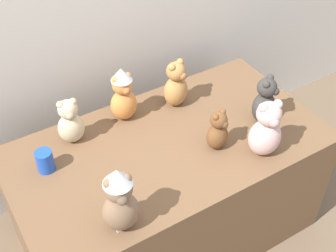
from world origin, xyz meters
name	(u,v)px	position (x,y,z in m)	size (l,w,h in m)	color
display_table	(168,191)	(0.00, 0.25, 0.36)	(1.57, 0.85, 0.71)	brown
teddy_bear_charcoal	(265,101)	(0.52, 0.15, 0.84)	(0.18, 0.17, 0.27)	#383533
teddy_bear_caramel	(176,85)	(0.20, 0.50, 0.84)	(0.17, 0.16, 0.27)	#B27A42
teddy_bear_chestnut	(218,131)	(0.19, 0.11, 0.82)	(0.13, 0.12, 0.22)	brown
teddy_bear_mocha	(120,200)	(-0.41, -0.06, 0.88)	(0.17, 0.15, 0.34)	#7F6047
teddy_bear_sand	(70,122)	(-0.39, 0.52, 0.83)	(0.14, 0.13, 0.25)	#CCB78E
teddy_bear_blush	(266,130)	(0.36, -0.03, 0.86)	(0.18, 0.17, 0.31)	beige
teddy_bear_ginger	(123,95)	(-0.09, 0.54, 0.87)	(0.14, 0.13, 0.31)	#D17F3D
party_cup_blue	(45,161)	(-0.57, 0.40, 0.77)	(0.08, 0.08, 0.11)	blue
name_card_front_left	(124,225)	(-0.41, -0.08, 0.74)	(0.07, 0.01, 0.05)	white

